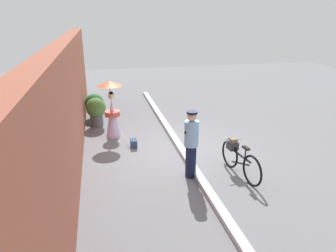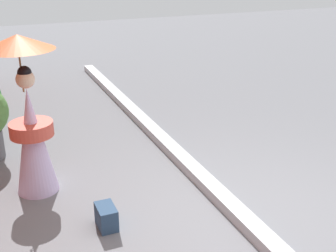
% 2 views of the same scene
% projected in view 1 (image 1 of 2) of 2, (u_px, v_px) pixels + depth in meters
% --- Properties ---
extents(ground_plane, '(30.00, 30.00, 0.00)m').
position_uv_depth(ground_plane, '(181.00, 150.00, 9.25)').
color(ground_plane, slate).
extents(building_wall, '(14.00, 0.40, 3.20)m').
position_uv_depth(building_wall, '(69.00, 104.00, 8.09)').
color(building_wall, brown).
rests_on(building_wall, ground_plane).
extents(sidewalk_curb, '(14.00, 0.20, 0.12)m').
position_uv_depth(sidewalk_curb, '(181.00, 148.00, 9.23)').
color(sidewalk_curb, '#B2B2B7').
rests_on(sidewalk_curb, ground_plane).
extents(bicycle_near_officer, '(1.74, 0.48, 0.85)m').
position_uv_depth(bicycle_near_officer, '(239.00, 158.00, 7.73)').
color(bicycle_near_officer, black).
rests_on(bicycle_near_officer, ground_plane).
extents(person_officer, '(0.34, 0.37, 1.69)m').
position_uv_depth(person_officer, '(191.00, 143.00, 7.46)').
color(person_officer, '#141938').
rests_on(person_officer, ground_plane).
extents(person_with_parasol, '(0.78, 0.78, 1.84)m').
position_uv_depth(person_with_parasol, '(112.00, 109.00, 10.02)').
color(person_with_parasol, silver).
rests_on(person_with_parasol, ground_plane).
extents(potted_plant_by_door, '(0.72, 0.70, 1.02)m').
position_uv_depth(potted_plant_by_door, '(96.00, 110.00, 11.11)').
color(potted_plant_by_door, '#59595B').
rests_on(potted_plant_by_door, ground_plane).
extents(potted_plant_small, '(0.74, 0.72, 0.94)m').
position_uv_depth(potted_plant_small, '(95.00, 104.00, 12.01)').
color(potted_plant_small, brown).
rests_on(potted_plant_small, ground_plane).
extents(backpack_on_pavement, '(0.29, 0.18, 0.24)m').
position_uv_depth(backpack_on_pavement, '(134.00, 143.00, 9.43)').
color(backpack_on_pavement, navy).
rests_on(backpack_on_pavement, ground_plane).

